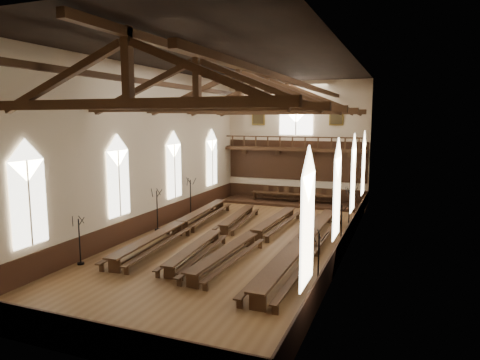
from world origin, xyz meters
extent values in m
plane|color=brown|center=(0.00, 0.00, 0.00)|extent=(26.00, 26.00, 0.00)
plane|color=tan|center=(0.00, 13.00, 5.00)|extent=(12.00, 0.00, 12.00)
plane|color=tan|center=(0.00, -13.00, 5.00)|extent=(12.00, 0.00, 12.00)
plane|color=tan|center=(-6.00, 0.00, 5.00)|extent=(0.00, 26.00, 26.00)
plane|color=tan|center=(6.00, 0.00, 5.00)|extent=(0.00, 26.00, 26.00)
plane|color=black|center=(0.00, 0.00, 10.00)|extent=(26.00, 26.00, 0.00)
cube|color=black|center=(0.00, 12.96, 0.60)|extent=(11.90, 0.08, 1.20)
cube|color=black|center=(0.00, -12.96, 0.60)|extent=(11.90, 0.08, 1.20)
cube|color=black|center=(-5.96, 0.00, 0.60)|extent=(0.08, 25.90, 1.20)
cube|color=black|center=(5.96, 0.00, 0.60)|extent=(0.08, 25.90, 1.20)
cube|color=white|center=(-5.90, -9.00, 3.40)|extent=(0.05, 1.80, 3.60)
cube|color=white|center=(-5.90, -9.00, 5.20)|extent=(0.05, 1.80, 1.80)
cylinder|color=tan|center=(-5.86, -9.00, 3.40)|extent=(0.08, 0.08, 3.60)
cube|color=white|center=(-5.90, -3.00, 3.40)|extent=(0.05, 1.80, 3.60)
cube|color=white|center=(-5.90, -3.00, 5.20)|extent=(0.05, 1.80, 1.80)
cylinder|color=tan|center=(-5.86, -3.00, 3.40)|extent=(0.08, 0.08, 3.60)
cube|color=white|center=(-5.90, 3.00, 3.40)|extent=(0.05, 1.80, 3.60)
cube|color=white|center=(-5.90, 3.00, 5.20)|extent=(0.05, 1.80, 1.80)
cylinder|color=tan|center=(-5.86, 3.00, 3.40)|extent=(0.08, 0.08, 3.60)
cube|color=white|center=(-5.90, 9.00, 3.40)|extent=(0.05, 1.80, 3.60)
cube|color=white|center=(-5.90, 9.00, 5.20)|extent=(0.05, 1.80, 1.80)
cylinder|color=tan|center=(-5.86, 9.00, 3.40)|extent=(0.08, 0.08, 3.60)
cube|color=white|center=(5.90, -9.00, 3.40)|extent=(0.05, 1.80, 3.60)
cube|color=white|center=(5.90, -9.00, 5.20)|extent=(0.05, 1.80, 1.80)
cylinder|color=tan|center=(5.86, -9.00, 3.40)|extent=(0.08, 0.08, 3.60)
cube|color=white|center=(5.90, -3.00, 3.40)|extent=(0.05, 1.80, 3.60)
cube|color=white|center=(5.90, -3.00, 5.20)|extent=(0.05, 1.80, 1.80)
cylinder|color=tan|center=(5.86, -3.00, 3.40)|extent=(0.08, 0.08, 3.60)
cube|color=white|center=(5.90, 3.00, 3.40)|extent=(0.05, 1.80, 3.60)
cube|color=white|center=(5.90, 3.00, 5.20)|extent=(0.05, 1.80, 1.80)
cylinder|color=tan|center=(5.86, 3.00, 3.40)|extent=(0.08, 0.08, 3.60)
cube|color=white|center=(5.90, 9.00, 3.40)|extent=(0.05, 1.80, 3.60)
cube|color=white|center=(5.90, 9.00, 5.20)|extent=(0.05, 1.80, 1.80)
cylinder|color=tan|center=(5.86, 9.00, 3.40)|extent=(0.08, 0.08, 3.60)
cube|color=white|center=(0.00, 12.90, 6.80)|extent=(2.80, 0.05, 2.40)
cube|color=white|center=(0.00, 12.90, 8.00)|extent=(2.80, 0.05, 2.80)
cylinder|color=tan|center=(0.00, 12.86, 6.80)|extent=(0.10, 0.10, 2.40)
cube|color=#372411|center=(0.00, 12.35, 4.40)|extent=(11.80, 1.20, 0.20)
cube|color=black|center=(0.00, 12.94, 3.45)|extent=(11.80, 0.10, 3.30)
cube|color=#372411|center=(0.00, 11.81, 5.45)|extent=(11.60, 0.12, 0.10)
cube|color=#372411|center=(0.00, 11.81, 4.55)|extent=(11.60, 0.12, 0.10)
cube|color=#372411|center=(-4.50, 12.75, 4.15)|extent=(0.35, 0.40, 0.50)
cube|color=#372411|center=(-1.50, 12.75, 4.15)|extent=(0.35, 0.40, 0.50)
cube|color=#372411|center=(1.50, 12.75, 4.15)|extent=(0.35, 0.40, 0.50)
cube|color=#372411|center=(4.50, 12.75, 4.15)|extent=(0.35, 0.40, 0.50)
cube|color=brown|center=(-3.30, 12.91, 7.10)|extent=(1.15, 0.06, 1.45)
cube|color=black|center=(-3.30, 12.87, 7.10)|extent=(0.95, 0.04, 1.25)
cube|color=brown|center=(3.30, 12.91, 7.10)|extent=(1.15, 0.06, 1.45)
cube|color=black|center=(3.30, 12.87, 7.10)|extent=(0.95, 0.04, 1.25)
cube|color=#372411|center=(0.00, -10.00, 7.40)|extent=(11.70, 0.35, 0.35)
cube|color=#372411|center=(0.00, -10.00, 8.70)|extent=(0.30, 0.30, 2.40)
cube|color=#372411|center=(-2.88, -10.00, 8.30)|extent=(5.44, 0.26, 2.40)
cube|color=#372411|center=(2.88, -10.00, 8.30)|extent=(5.44, 0.26, 2.40)
cube|color=#372411|center=(0.00, -5.00, 7.40)|extent=(11.70, 0.35, 0.35)
cube|color=#372411|center=(0.00, -5.00, 8.70)|extent=(0.30, 0.30, 2.40)
cube|color=#372411|center=(-2.88, -5.00, 8.30)|extent=(5.44, 0.26, 2.40)
cube|color=#372411|center=(2.88, -5.00, 8.30)|extent=(5.44, 0.26, 2.40)
cube|color=#372411|center=(0.00, 0.00, 7.40)|extent=(11.70, 0.35, 0.35)
cube|color=#372411|center=(0.00, 0.00, 8.70)|extent=(0.30, 0.30, 2.40)
cube|color=#372411|center=(-2.88, 0.00, 8.30)|extent=(5.44, 0.26, 2.40)
cube|color=#372411|center=(2.88, 0.00, 8.30)|extent=(5.44, 0.26, 2.40)
cube|color=#372411|center=(0.00, 5.00, 7.40)|extent=(11.70, 0.35, 0.35)
cube|color=#372411|center=(0.00, 5.00, 8.70)|extent=(0.30, 0.30, 2.40)
cube|color=#372411|center=(-2.88, 5.00, 8.30)|extent=(5.44, 0.26, 2.40)
cube|color=#372411|center=(2.88, 5.00, 8.30)|extent=(5.44, 0.26, 2.40)
cube|color=#372411|center=(0.00, 10.00, 7.40)|extent=(11.70, 0.35, 0.35)
cube|color=#372411|center=(0.00, 10.00, 8.70)|extent=(0.30, 0.30, 2.40)
cube|color=#372411|center=(-2.88, 10.00, 8.30)|extent=(5.44, 0.26, 2.40)
cube|color=#372411|center=(2.88, 10.00, 8.30)|extent=(5.44, 0.26, 2.40)
cube|color=#372411|center=(-3.36, 0.00, 8.70)|extent=(0.25, 25.70, 0.25)
cube|color=#372411|center=(3.36, 0.00, 8.70)|extent=(0.25, 25.70, 0.25)
cube|color=#372411|center=(0.00, 0.00, 9.70)|extent=(0.30, 25.70, 0.30)
cube|color=#372411|center=(-3.86, -3.66, 0.74)|extent=(1.27, 7.30, 0.08)
cube|color=#372411|center=(-3.86, -6.93, 0.35)|extent=(0.62, 0.13, 0.70)
cube|color=#372411|center=(-3.86, -0.40, 0.35)|extent=(0.62, 0.13, 0.70)
cube|color=#372411|center=(-3.86, -3.66, 0.26)|extent=(0.57, 6.42, 0.08)
cube|color=#372411|center=(-4.50, -3.71, 0.44)|extent=(0.84, 7.27, 0.06)
cube|color=#372411|center=(-4.50, -7.03, 0.20)|extent=(0.24, 0.09, 0.40)
cube|color=#372411|center=(-4.50, -0.39, 0.20)|extent=(0.24, 0.09, 0.40)
cube|color=#372411|center=(-3.22, -3.62, 0.44)|extent=(0.84, 7.27, 0.06)
cube|color=#372411|center=(-3.22, -6.94, 0.20)|extent=(0.24, 0.09, 0.40)
cube|color=#372411|center=(-3.22, -0.29, 0.20)|extent=(0.24, 0.09, 0.40)
cube|color=#372411|center=(-3.86, 3.74, 0.74)|extent=(1.27, 7.30, 0.08)
cube|color=#372411|center=(-3.86, 0.47, 0.35)|extent=(0.62, 0.13, 0.70)
cube|color=#372411|center=(-3.86, 7.00, 0.35)|extent=(0.62, 0.13, 0.70)
cube|color=#372411|center=(-3.86, 3.74, 0.26)|extent=(0.57, 6.42, 0.08)
cube|color=#372411|center=(-4.50, 3.69, 0.44)|extent=(0.84, 7.27, 0.06)
cube|color=#372411|center=(-4.50, 0.37, 0.20)|extent=(0.24, 0.09, 0.40)
cube|color=#372411|center=(-4.50, 7.01, 0.20)|extent=(0.24, 0.09, 0.40)
cube|color=#372411|center=(-3.22, 3.78, 0.44)|extent=(0.84, 7.27, 0.06)
cube|color=#372411|center=(-3.22, 0.46, 0.20)|extent=(0.24, 0.09, 0.40)
cube|color=#372411|center=(-3.22, 7.11, 0.20)|extent=(0.24, 0.09, 0.40)
cube|color=#372411|center=(-1.21, -3.84, 0.64)|extent=(1.17, 6.31, 0.07)
cube|color=#372411|center=(-1.21, -6.67, 0.30)|extent=(0.54, 0.12, 0.60)
cube|color=#372411|center=(-1.21, -1.02, 0.30)|extent=(0.54, 0.12, 0.60)
cube|color=#372411|center=(-1.21, -3.84, 0.22)|extent=(0.56, 5.55, 0.07)
cube|color=#372411|center=(-1.76, -3.89, 0.38)|extent=(0.80, 6.28, 0.05)
cube|color=#372411|center=(-1.76, -6.76, 0.17)|extent=(0.21, 0.08, 0.35)
cube|color=#372411|center=(-1.76, -1.02, 0.17)|extent=(0.21, 0.08, 0.35)
cube|color=#372411|center=(-0.65, -3.79, 0.38)|extent=(0.80, 6.28, 0.05)
cube|color=#372411|center=(-0.65, -6.67, 0.17)|extent=(0.21, 0.08, 0.35)
cube|color=#372411|center=(-0.65, -0.92, 0.17)|extent=(0.21, 0.08, 0.35)
cube|color=#372411|center=(-1.21, 3.56, 0.64)|extent=(1.17, 6.31, 0.07)
cube|color=#372411|center=(-1.21, 0.73, 0.30)|extent=(0.54, 0.12, 0.60)
cube|color=#372411|center=(-1.21, 6.38, 0.30)|extent=(0.54, 0.12, 0.60)
cube|color=#372411|center=(-1.21, 3.56, 0.22)|extent=(0.56, 5.55, 0.07)
cube|color=#372411|center=(-1.76, 3.51, 0.38)|extent=(0.80, 6.28, 0.05)
cube|color=#372411|center=(-1.76, 0.64, 0.17)|extent=(0.21, 0.08, 0.35)
cube|color=#372411|center=(-1.76, 6.38, 0.17)|extent=(0.21, 0.08, 0.35)
cube|color=#372411|center=(-0.65, 3.61, 0.38)|extent=(0.80, 6.28, 0.05)
cube|color=#372411|center=(-0.65, 0.73, 0.17)|extent=(0.21, 0.08, 0.35)
cube|color=#372411|center=(-0.65, 6.48, 0.17)|extent=(0.21, 0.08, 0.35)
cube|color=#372411|center=(1.05, -4.12, 0.69)|extent=(0.92, 6.87, 0.08)
cube|color=#372411|center=(1.05, -7.20, 0.33)|extent=(0.58, 0.10, 0.66)
cube|color=#372411|center=(1.05, -1.04, 0.33)|extent=(0.58, 0.10, 0.66)
cube|color=#372411|center=(1.05, -4.12, 0.24)|extent=(0.29, 6.07, 0.08)
cube|color=#372411|center=(0.44, -4.10, 0.41)|extent=(0.51, 6.85, 0.06)
cube|color=#372411|center=(0.44, -7.23, 0.19)|extent=(0.22, 0.08, 0.38)
cube|color=#372411|center=(0.44, -0.97, 0.19)|extent=(0.22, 0.08, 0.38)
cube|color=#372411|center=(1.65, -4.14, 0.41)|extent=(0.51, 6.85, 0.06)
cube|color=#372411|center=(1.65, -7.27, 0.19)|extent=(0.22, 0.08, 0.38)
cube|color=#372411|center=(1.65, -1.01, 0.19)|extent=(0.22, 0.08, 0.38)
cube|color=#372411|center=(1.05, 3.28, 0.69)|extent=(0.92, 6.87, 0.08)
cube|color=#372411|center=(1.05, 0.20, 0.33)|extent=(0.58, 0.10, 0.66)
cube|color=#372411|center=(1.05, 6.36, 0.33)|extent=(0.58, 0.10, 0.66)
cube|color=#372411|center=(1.05, 3.28, 0.24)|extent=(0.29, 6.07, 0.08)
cube|color=#372411|center=(0.44, 3.30, 0.41)|extent=(0.51, 6.85, 0.06)
cube|color=#372411|center=(0.44, 0.17, 0.19)|extent=(0.22, 0.08, 0.38)
cube|color=#372411|center=(0.44, 6.43, 0.19)|extent=(0.22, 0.08, 0.38)
cube|color=#372411|center=(1.65, 3.26, 0.41)|extent=(0.51, 6.85, 0.06)
cube|color=#372411|center=(1.65, 0.13, 0.19)|extent=(0.22, 0.08, 0.38)
cube|color=#372411|center=(1.65, 6.39, 0.19)|extent=(0.22, 0.08, 0.38)
cube|color=#372411|center=(4.04, -4.77, 0.78)|extent=(0.82, 7.66, 0.09)
cube|color=#372411|center=(4.04, -8.22, 0.37)|extent=(0.65, 0.09, 0.73)
cube|color=#372411|center=(4.04, -1.32, 0.37)|extent=(0.65, 0.09, 0.73)
cube|color=#372411|center=(4.04, -4.77, 0.27)|extent=(0.14, 6.78, 0.09)
cube|color=#372411|center=(3.36, -4.76, 0.46)|extent=(0.36, 7.66, 0.07)
cube|color=#372411|center=(3.36, -8.27, 0.21)|extent=(0.25, 0.08, 0.43)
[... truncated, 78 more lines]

